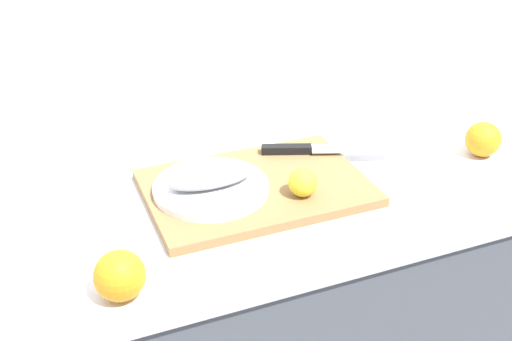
% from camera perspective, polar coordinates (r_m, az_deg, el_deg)
% --- Properties ---
extents(cutting_board, '(0.44, 0.30, 0.02)m').
position_cam_1_polar(cutting_board, '(1.28, 0.00, -1.55)').
color(cutting_board, olive).
rests_on(cutting_board, kitchen_counter).
extents(white_plate, '(0.23, 0.23, 0.01)m').
position_cam_1_polar(white_plate, '(1.25, -4.09, -1.57)').
color(white_plate, white).
rests_on(white_plate, cutting_board).
extents(fish_fillet, '(0.17, 0.07, 0.04)m').
position_cam_1_polar(fish_fillet, '(1.24, -4.13, -0.56)').
color(fish_fillet, gray).
rests_on(fish_fillet, white_plate).
extents(chef_knife, '(0.28, 0.13, 0.02)m').
position_cam_1_polar(chef_knife, '(1.39, 4.95, 1.95)').
color(chef_knife, silver).
rests_on(chef_knife, cutting_board).
extents(lemon_0, '(0.06, 0.06, 0.06)m').
position_cam_1_polar(lemon_0, '(1.23, 4.26, -1.05)').
color(lemon_0, yellow).
rests_on(lemon_0, cutting_board).
extents(orange_0, '(0.08, 0.08, 0.08)m').
position_cam_1_polar(orange_0, '(1.50, 19.82, 2.67)').
color(orange_0, orange).
rests_on(orange_0, kitchen_counter).
extents(orange_3, '(0.08, 0.08, 0.08)m').
position_cam_1_polar(orange_3, '(1.03, -12.20, -9.26)').
color(orange_3, orange).
rests_on(orange_3, kitchen_counter).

